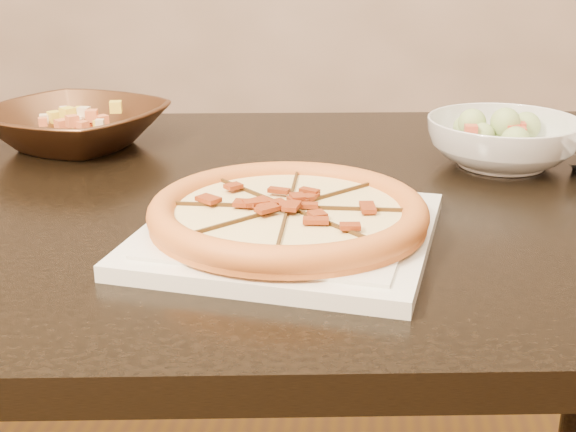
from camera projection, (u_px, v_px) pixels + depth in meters
name	position (u px, v px, depth m)	size (l,w,h in m)	color
dining_table	(207.00, 259.00, 1.10)	(1.55, 1.11, 0.75)	black
plate	(288.00, 232.00, 0.90)	(0.36, 0.36, 0.02)	silver
pizza	(288.00, 213.00, 0.89)	(0.31, 0.31, 0.03)	orange
bronze_bowl	(75.00, 127.00, 1.27)	(0.27, 0.27, 0.07)	brown
mixed_dish	(72.00, 98.00, 1.25)	(0.13, 0.13, 0.03)	beige
salad_bowl	(503.00, 142.00, 1.17)	(0.22, 0.22, 0.07)	silver
salad	(505.00, 107.00, 1.15)	(0.09, 0.12, 0.04)	#94B665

